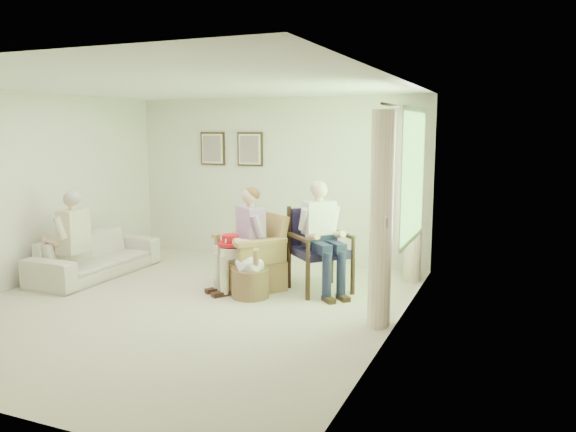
{
  "coord_description": "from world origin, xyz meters",
  "views": [
    {
      "loc": [
        3.67,
        -5.54,
        2.1
      ],
      "look_at": [
        1.06,
        0.72,
        1.05
      ],
      "focal_mm": 35.0,
      "sensor_mm": 36.0,
      "label": 1
    }
  ],
  "objects_px": {
    "wood_armchair": "(323,246)",
    "person_wicker": "(246,233)",
    "red_hat": "(230,241)",
    "person_dark": "(318,229)",
    "hatbox": "(250,276)",
    "sofa": "(96,256)",
    "wicker_armchair": "(251,265)",
    "person_sofa": "(69,233)"
  },
  "relations": [
    {
      "from": "sofa",
      "to": "hatbox",
      "type": "xyz_separation_m",
      "value": [
        2.54,
        -0.1,
        -0.03
      ]
    },
    {
      "from": "sofa",
      "to": "hatbox",
      "type": "height_order",
      "value": "hatbox"
    },
    {
      "from": "person_dark",
      "to": "person_sofa",
      "type": "distance_m",
      "value": 3.39
    },
    {
      "from": "wood_armchair",
      "to": "sofa",
      "type": "height_order",
      "value": "wood_armchair"
    },
    {
      "from": "person_wicker",
      "to": "person_dark",
      "type": "height_order",
      "value": "person_dark"
    },
    {
      "from": "person_dark",
      "to": "hatbox",
      "type": "xyz_separation_m",
      "value": [
        -0.72,
        -0.52,
        -0.58
      ]
    },
    {
      "from": "sofa",
      "to": "red_hat",
      "type": "xyz_separation_m",
      "value": [
        2.21,
        0.0,
        0.38
      ]
    },
    {
      "from": "hatbox",
      "to": "person_wicker",
      "type": "bearing_deg",
      "value": 124.97
    },
    {
      "from": "person_dark",
      "to": "wicker_armchair",
      "type": "bearing_deg",
      "value": 142.61
    },
    {
      "from": "wicker_armchair",
      "to": "red_hat",
      "type": "bearing_deg",
      "value": -81.87
    },
    {
      "from": "person_dark",
      "to": "red_hat",
      "type": "bearing_deg",
      "value": 156.22
    },
    {
      "from": "wicker_armchair",
      "to": "person_sofa",
      "type": "height_order",
      "value": "person_sofa"
    },
    {
      "from": "person_dark",
      "to": "hatbox",
      "type": "distance_m",
      "value": 1.06
    },
    {
      "from": "person_wicker",
      "to": "sofa",
      "type": "bearing_deg",
      "value": -140.51
    },
    {
      "from": "person_sofa",
      "to": "red_hat",
      "type": "distance_m",
      "value": 2.26
    },
    {
      "from": "person_wicker",
      "to": "person_dark",
      "type": "relative_size",
      "value": 0.94
    },
    {
      "from": "wood_armchair",
      "to": "hatbox",
      "type": "bearing_deg",
      "value": 178.59
    },
    {
      "from": "red_hat",
      "to": "wicker_armchair",
      "type": "bearing_deg",
      "value": 62.54
    },
    {
      "from": "wicker_armchair",
      "to": "person_sofa",
      "type": "distance_m",
      "value": 2.52
    },
    {
      "from": "person_sofa",
      "to": "red_hat",
      "type": "relative_size",
      "value": 3.88
    },
    {
      "from": "red_hat",
      "to": "person_wicker",
      "type": "bearing_deg",
      "value": 46.41
    },
    {
      "from": "person_dark",
      "to": "red_hat",
      "type": "distance_m",
      "value": 1.15
    },
    {
      "from": "sofa",
      "to": "person_wicker",
      "type": "bearing_deg",
      "value": -86.11
    },
    {
      "from": "wicker_armchair",
      "to": "person_sofa",
      "type": "xyz_separation_m",
      "value": [
        -2.36,
        -0.78,
        0.4
      ]
    },
    {
      "from": "person_wicker",
      "to": "wood_armchair",
      "type": "bearing_deg",
      "value": 61.57
    },
    {
      "from": "sofa",
      "to": "hatbox",
      "type": "distance_m",
      "value": 2.55
    },
    {
      "from": "sofa",
      "to": "red_hat",
      "type": "distance_m",
      "value": 2.24
    },
    {
      "from": "wood_armchair",
      "to": "person_wicker",
      "type": "height_order",
      "value": "person_wicker"
    },
    {
      "from": "person_dark",
      "to": "wood_armchair",
      "type": "bearing_deg",
      "value": 44.39
    },
    {
      "from": "wood_armchair",
      "to": "person_wicker",
      "type": "distance_m",
      "value": 1.02
    },
    {
      "from": "person_dark",
      "to": "red_hat",
      "type": "relative_size",
      "value": 4.39
    },
    {
      "from": "person_wicker",
      "to": "person_dark",
      "type": "xyz_separation_m",
      "value": [
        0.9,
        0.26,
        0.07
      ]
    },
    {
      "from": "person_dark",
      "to": "hatbox",
      "type": "height_order",
      "value": "person_dark"
    },
    {
      "from": "wood_armchair",
      "to": "sofa",
      "type": "xyz_separation_m",
      "value": [
        -3.26,
        -0.6,
        -0.29
      ]
    },
    {
      "from": "wood_armchair",
      "to": "person_dark",
      "type": "relative_size",
      "value": 0.75
    },
    {
      "from": "sofa",
      "to": "hatbox",
      "type": "bearing_deg",
      "value": -92.23
    },
    {
      "from": "hatbox",
      "to": "wood_armchair",
      "type": "bearing_deg",
      "value": 44.2
    },
    {
      "from": "person_wicker",
      "to": "red_hat",
      "type": "distance_m",
      "value": 0.24
    },
    {
      "from": "sofa",
      "to": "person_wicker",
      "type": "distance_m",
      "value": 2.41
    },
    {
      "from": "wood_armchair",
      "to": "person_wicker",
      "type": "xyz_separation_m",
      "value": [
        -0.9,
        -0.44,
        0.19
      ]
    },
    {
      "from": "wood_armchair",
      "to": "hatbox",
      "type": "relative_size",
      "value": 1.55
    },
    {
      "from": "wood_armchair",
      "to": "person_dark",
      "type": "xyz_separation_m",
      "value": [
        0.0,
        -0.18,
        0.26
      ]
    }
  ]
}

